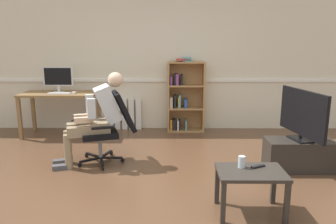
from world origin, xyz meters
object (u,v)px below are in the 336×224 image
at_px(person_seated, 96,116).
at_px(coffee_table, 251,178).
at_px(tv_screen, 302,114).
at_px(office_chair, 111,125).
at_px(tv_stand, 299,155).
at_px(computer_desk, 60,99).
at_px(imac_monitor, 58,78).
at_px(bookshelf, 184,97).
at_px(computer_mouse, 74,93).
at_px(drinking_glass, 242,162).
at_px(radiator, 121,114).
at_px(spare_remote, 258,166).
at_px(keyboard, 59,93).

height_order(person_seated, coffee_table, person_seated).
bearing_deg(tv_screen, office_chair, 72.52).
bearing_deg(tv_screen, coffee_table, 129.77).
xyz_separation_m(tv_stand, tv_screen, (0.00, 0.00, 0.54)).
bearing_deg(computer_desk, tv_screen, -23.77).
height_order(imac_monitor, person_seated, person_seated).
height_order(computer_desk, coffee_table, computer_desk).
relative_size(imac_monitor, bookshelf, 0.38).
distance_m(computer_mouse, bookshelf, 1.93).
bearing_deg(drinking_glass, radiator, 118.43).
bearing_deg(drinking_glass, tv_stand, 46.35).
relative_size(bookshelf, spare_remote, 8.99).
bearing_deg(spare_remote, tv_screen, 115.63).
bearing_deg(radiator, office_chair, -86.06).
relative_size(computer_mouse, coffee_table, 0.16).
relative_size(computer_desk, tv_screen, 1.38).
bearing_deg(imac_monitor, radiator, 16.86).
height_order(computer_desk, spare_remote, computer_desk).
bearing_deg(tv_stand, computer_mouse, 156.15).
height_order(coffee_table, drinking_glass, drinking_glass).
distance_m(keyboard, radiator, 1.19).
relative_size(keyboard, coffee_table, 0.58).
bearing_deg(radiator, spare_remote, -59.13).
bearing_deg(tv_stand, radiator, 142.70).
bearing_deg(radiator, bookshelf, -4.70).
xyz_separation_m(person_seated, coffee_table, (1.75, -1.32, -0.29)).
distance_m(keyboard, coffee_table, 3.69).
bearing_deg(tv_screen, bookshelf, 26.08).
bearing_deg(drinking_glass, coffee_table, -46.05).
bearing_deg(person_seated, imac_monitor, -163.34).
bearing_deg(radiator, computer_mouse, -144.47).
height_order(computer_mouse, coffee_table, computer_mouse).
bearing_deg(spare_remote, computer_desk, -158.67).
relative_size(person_seated, drinking_glass, 10.70).
bearing_deg(coffee_table, keyboard, 136.32).
bearing_deg(tv_screen, imac_monitor, 54.43).
bearing_deg(drinking_glass, spare_remote, 2.75).
xyz_separation_m(computer_desk, bookshelf, (2.17, 0.29, -0.02)).
height_order(computer_mouse, radiator, computer_mouse).
xyz_separation_m(computer_mouse, coffee_table, (2.40, -2.55, -0.41)).
distance_m(computer_mouse, drinking_glass, 3.41).
relative_size(office_chair, tv_screen, 1.04).
bearing_deg(computer_desk, bookshelf, 7.72).
distance_m(office_chair, tv_stand, 2.50).
xyz_separation_m(imac_monitor, person_seated, (0.97, -1.43, -0.36)).
relative_size(keyboard, drinking_glass, 3.22).
xyz_separation_m(keyboard, office_chair, (1.08, -1.16, -0.24)).
distance_m(computer_mouse, radiator, 1.00).
relative_size(bookshelf, person_seated, 1.10).
bearing_deg(imac_monitor, computer_mouse, -31.81).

